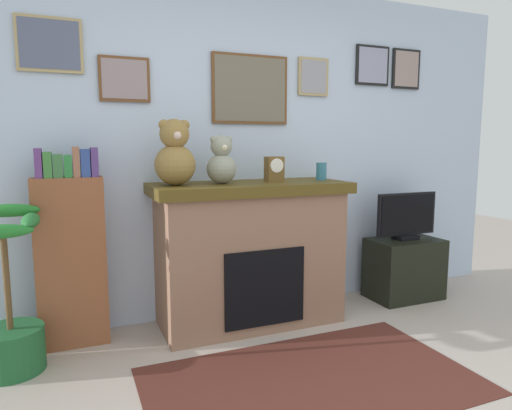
% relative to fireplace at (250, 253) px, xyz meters
% --- Properties ---
extents(back_wall, '(5.20, 0.15, 2.60)m').
position_rel_fireplace_xyz_m(back_wall, '(0.03, 0.35, 0.76)').
color(back_wall, silver).
rests_on(back_wall, ground_plane).
extents(fireplace, '(1.46, 0.63, 1.08)m').
position_rel_fireplace_xyz_m(fireplace, '(0.00, 0.00, 0.00)').
color(fireplace, '#8D6650').
rests_on(fireplace, ground_plane).
extents(bookshelf, '(0.44, 0.16, 1.34)m').
position_rel_fireplace_xyz_m(bookshelf, '(-1.25, 0.09, 0.09)').
color(bookshelf, brown).
rests_on(bookshelf, ground_plane).
extents(potted_plant, '(0.47, 0.43, 1.00)m').
position_rel_fireplace_xyz_m(potted_plant, '(-1.61, -0.16, -0.22)').
color(potted_plant, '#1E592D').
rests_on(potted_plant, ground_plane).
extents(tv_stand, '(0.62, 0.40, 0.53)m').
position_rel_fireplace_xyz_m(tv_stand, '(1.47, -0.01, -0.28)').
color(tv_stand, black).
rests_on(tv_stand, ground_plane).
extents(television, '(0.60, 0.14, 0.41)m').
position_rel_fireplace_xyz_m(television, '(1.47, -0.01, 0.18)').
color(television, black).
rests_on(television, tv_stand).
extents(area_rug, '(1.90, 1.10, 0.01)m').
position_rel_fireplace_xyz_m(area_rug, '(0.00, -0.96, -0.54)').
color(area_rug, '#51261E').
rests_on(area_rug, ground_plane).
extents(candle_jar, '(0.08, 0.08, 0.14)m').
position_rel_fireplace_xyz_m(candle_jar, '(0.60, -0.02, 0.60)').
color(candle_jar, teal).
rests_on(candle_jar, fireplace).
extents(mantel_clock, '(0.13, 0.10, 0.19)m').
position_rel_fireplace_xyz_m(mantel_clock, '(0.19, -0.02, 0.63)').
color(mantel_clock, brown).
rests_on(mantel_clock, fireplace).
extents(teddy_bear_grey, '(0.28, 0.28, 0.45)m').
position_rel_fireplace_xyz_m(teddy_bear_grey, '(-0.56, -0.02, 0.74)').
color(teddy_bear_grey, olive).
rests_on(teddy_bear_grey, fireplace).
extents(teddy_bear_brown, '(0.21, 0.21, 0.35)m').
position_rel_fireplace_xyz_m(teddy_bear_brown, '(-0.22, -0.02, 0.69)').
color(teddy_bear_brown, gray).
rests_on(teddy_bear_brown, fireplace).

